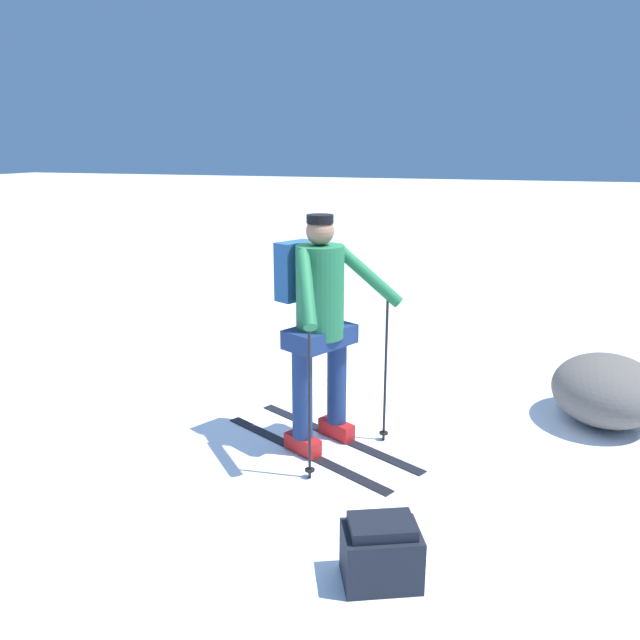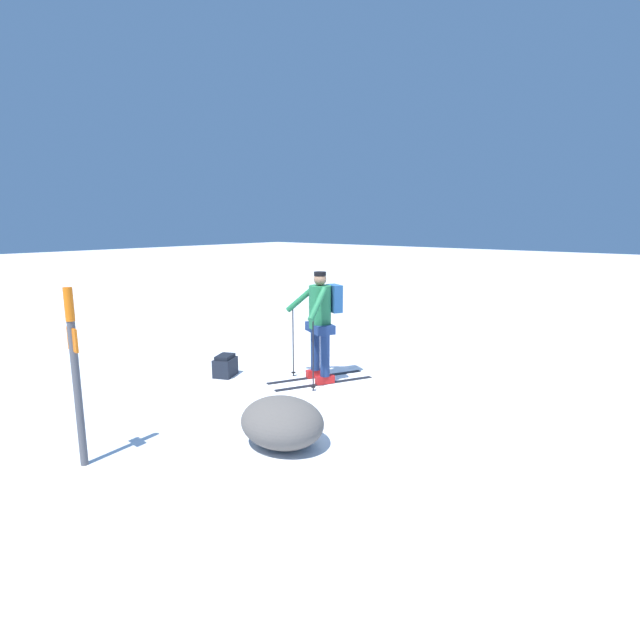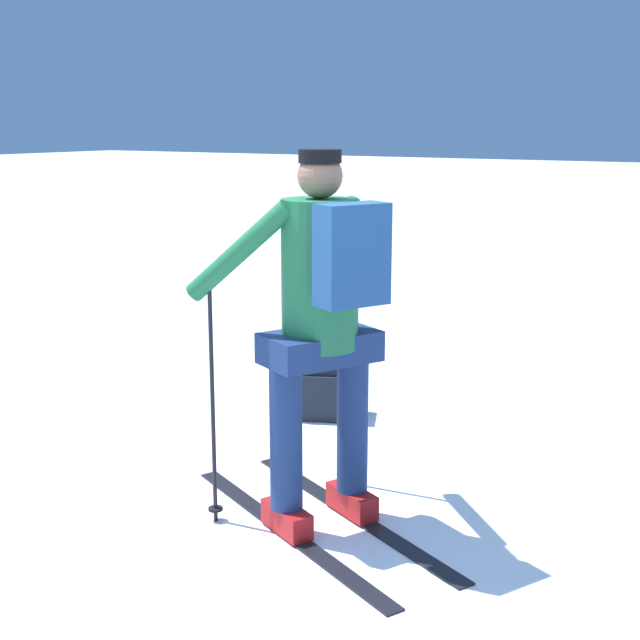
{
  "view_description": "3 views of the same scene",
  "coord_description": "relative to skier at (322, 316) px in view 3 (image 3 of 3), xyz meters",
  "views": [
    {
      "loc": [
        4.46,
        1.25,
        2.22
      ],
      "look_at": [
        0.32,
        -0.16,
        1.0
      ],
      "focal_mm": 35.0,
      "sensor_mm": 36.0,
      "label": 1
    },
    {
      "loc": [
        -4.57,
        5.8,
        2.52
      ],
      "look_at": [
        0.32,
        -0.16,
        1.0
      ],
      "focal_mm": 28.0,
      "sensor_mm": 36.0,
      "label": 2
    },
    {
      "loc": [
        -3.04,
        -2.21,
        1.88
      ],
      "look_at": [
        0.32,
        -0.16,
        1.0
      ],
      "focal_mm": 50.0,
      "sensor_mm": 36.0,
      "label": 3
    }
  ],
  "objects": [
    {
      "name": "skier",
      "position": [
        0.0,
        0.0,
        0.0
      ],
      "size": [
        1.19,
        1.7,
        1.76
      ],
      "color": "black",
      "rests_on": "ground_plane"
    },
    {
      "name": "ground_plane",
      "position": [
        -0.31,
        0.17,
        -1.02
      ],
      "size": [
        80.0,
        80.0,
        0.0
      ],
      "primitive_type": "plane",
      "color": "white"
    },
    {
      "name": "dropped_backpack",
      "position": [
        1.38,
        0.82,
        -0.85
      ],
      "size": [
        0.43,
        0.48,
        0.36
      ],
      "color": "black",
      "rests_on": "ground_plane"
    }
  ]
}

